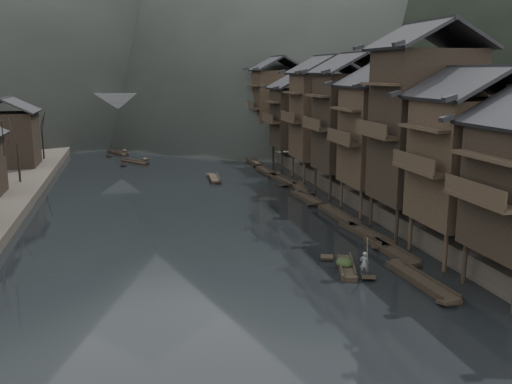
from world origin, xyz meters
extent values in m
plane|color=black|center=(0.00, 0.00, 0.00)|extent=(300.00, 300.00, 0.00)
cube|color=#2D2823|center=(35.00, 40.00, 0.90)|extent=(40.00, 200.00, 1.80)
cylinder|color=black|center=(14.20, -5.60, 1.30)|extent=(0.30, 0.30, 2.90)
cylinder|color=black|center=(16.95, -5.60, 1.30)|extent=(0.30, 0.30, 2.90)
cube|color=black|center=(13.30, -8.00, 5.86)|extent=(1.20, 5.70, 0.25)
cylinder|color=black|center=(14.20, -3.40, 1.30)|extent=(0.30, 0.30, 2.90)
cylinder|color=black|center=(14.20, 1.40, 1.30)|extent=(0.30, 0.30, 2.90)
cylinder|color=black|center=(16.95, -3.40, 1.30)|extent=(0.30, 0.30, 2.90)
cylinder|color=black|center=(16.95, 1.40, 1.30)|extent=(0.30, 0.30, 2.90)
cube|color=black|center=(17.30, -1.00, 6.82)|extent=(7.00, 6.00, 8.44)
cube|color=black|center=(13.30, -1.00, 6.40)|extent=(1.20, 5.70, 0.25)
cylinder|color=black|center=(14.20, 3.60, 1.30)|extent=(0.30, 0.30, 2.90)
cylinder|color=black|center=(14.20, 8.40, 1.30)|extent=(0.30, 0.30, 2.90)
cylinder|color=black|center=(16.95, 3.60, 1.30)|extent=(0.30, 0.30, 2.90)
cylinder|color=black|center=(16.95, 8.40, 1.30)|extent=(0.30, 0.30, 2.90)
cube|color=black|center=(17.30, 6.00, 8.55)|extent=(7.00, 6.00, 11.91)
cube|color=black|center=(13.30, 6.00, 7.96)|extent=(1.20, 5.70, 0.25)
cylinder|color=black|center=(14.20, 10.60, 1.30)|extent=(0.30, 0.30, 2.90)
cylinder|color=black|center=(14.20, 15.40, 1.30)|extent=(0.30, 0.30, 2.90)
cylinder|color=black|center=(16.95, 10.60, 1.30)|extent=(0.30, 0.30, 2.90)
cylinder|color=black|center=(16.95, 15.40, 1.30)|extent=(0.30, 0.30, 2.90)
cube|color=black|center=(17.30, 13.00, 7.04)|extent=(7.00, 6.00, 8.88)
cube|color=black|center=(13.30, 13.00, 6.59)|extent=(1.20, 5.70, 0.25)
cylinder|color=black|center=(14.20, 18.60, 1.30)|extent=(0.30, 0.30, 2.90)
cylinder|color=black|center=(14.20, 23.40, 1.30)|extent=(0.30, 0.30, 2.90)
cylinder|color=black|center=(16.95, 18.60, 1.30)|extent=(0.30, 0.30, 2.90)
cylinder|color=black|center=(16.95, 23.40, 1.30)|extent=(0.30, 0.30, 2.90)
cube|color=black|center=(17.30, 21.00, 7.60)|extent=(7.00, 6.00, 9.99)
cube|color=black|center=(13.30, 21.00, 7.10)|extent=(1.20, 5.70, 0.25)
cylinder|color=black|center=(14.20, 27.60, 1.30)|extent=(0.30, 0.30, 2.90)
cylinder|color=black|center=(14.20, 32.40, 1.30)|extent=(0.30, 0.30, 2.90)
cylinder|color=black|center=(16.95, 27.60, 1.30)|extent=(0.30, 0.30, 2.90)
cylinder|color=black|center=(16.95, 32.40, 1.30)|extent=(0.30, 0.30, 2.90)
cube|color=black|center=(17.30, 30.00, 7.57)|extent=(7.00, 6.00, 9.95)
cube|color=black|center=(13.30, 30.00, 7.08)|extent=(1.20, 5.70, 0.25)
cylinder|color=black|center=(14.20, 37.60, 1.30)|extent=(0.30, 0.30, 2.90)
cylinder|color=black|center=(14.20, 42.40, 1.30)|extent=(0.30, 0.30, 2.90)
cylinder|color=black|center=(16.95, 37.60, 1.30)|extent=(0.30, 0.30, 2.90)
cylinder|color=black|center=(16.95, 42.40, 1.30)|extent=(0.30, 0.30, 2.90)
cube|color=black|center=(17.30, 40.00, 6.56)|extent=(7.00, 6.00, 7.92)
cube|color=black|center=(13.30, 40.00, 6.17)|extent=(1.20, 5.70, 0.25)
cylinder|color=black|center=(14.20, 49.60, 1.30)|extent=(0.30, 0.30, 2.90)
cylinder|color=black|center=(14.20, 54.40, 1.30)|extent=(0.30, 0.30, 2.90)
cylinder|color=black|center=(16.95, 49.60, 1.30)|extent=(0.30, 0.30, 2.90)
cylinder|color=black|center=(16.95, 54.40, 1.30)|extent=(0.30, 0.30, 2.90)
cube|color=black|center=(17.30, 52.00, 7.78)|extent=(7.00, 6.00, 10.36)
cube|color=black|center=(13.30, 52.00, 7.26)|extent=(1.20, 5.70, 0.25)
cube|color=black|center=(-20.50, 42.00, 4.60)|extent=(6.50, 6.50, 6.80)
cylinder|color=black|center=(-17.00, 30.22, 3.33)|extent=(0.24, 0.24, 4.27)
cylinder|color=black|center=(-17.00, 47.40, 3.26)|extent=(0.24, 0.24, 4.11)
cube|color=black|center=(11.56, -5.14, 0.15)|extent=(1.51, 7.05, 0.30)
cube|color=black|center=(11.56, -5.14, 0.33)|extent=(1.56, 6.91, 0.10)
cube|color=black|center=(11.76, -1.79, 0.29)|extent=(0.98, 0.91, 0.35)
cube|color=black|center=(11.36, -8.50, 0.29)|extent=(0.98, 0.91, 0.35)
cube|color=black|center=(12.43, 0.78, 0.15)|extent=(1.54, 6.48, 0.30)
cube|color=black|center=(12.43, 0.78, 0.33)|extent=(1.59, 6.36, 0.10)
cube|color=black|center=(12.64, 3.85, 0.29)|extent=(0.99, 0.85, 0.34)
cube|color=black|center=(12.22, -2.30, 0.29)|extent=(0.99, 0.85, 0.34)
cube|color=black|center=(12.44, 5.28, 0.15)|extent=(1.92, 7.31, 0.30)
cube|color=black|center=(12.44, 5.28, 0.33)|extent=(1.96, 7.17, 0.10)
cube|color=black|center=(12.84, 8.73, 0.29)|extent=(1.03, 0.99, 0.36)
cube|color=black|center=(12.04, 1.83, 0.29)|extent=(1.03, 0.99, 0.36)
cube|color=black|center=(12.37, 11.13, 0.15)|extent=(1.47, 7.46, 0.30)
cube|color=black|center=(12.37, 11.13, 0.33)|extent=(1.52, 7.31, 0.10)
cube|color=black|center=(12.55, 14.69, 0.29)|extent=(0.98, 0.95, 0.36)
cube|color=black|center=(12.19, 7.58, 0.29)|extent=(0.98, 0.95, 0.36)
cube|color=black|center=(11.69, 18.89, 0.15)|extent=(1.61, 6.04, 0.30)
cube|color=black|center=(11.69, 18.89, 0.33)|extent=(1.66, 5.92, 0.10)
cube|color=black|center=(11.94, 21.74, 0.29)|extent=(1.00, 0.82, 0.32)
cube|color=black|center=(11.45, 16.04, 0.29)|extent=(1.00, 0.82, 0.32)
cube|color=black|center=(12.56, 24.02, 0.15)|extent=(1.81, 6.06, 0.30)
cube|color=black|center=(12.56, 24.02, 0.33)|extent=(1.85, 5.95, 0.10)
cube|color=black|center=(12.22, 26.86, 0.29)|extent=(1.02, 0.84, 0.33)
cube|color=black|center=(12.90, 21.17, 0.29)|extent=(1.02, 0.84, 0.33)
cube|color=black|center=(11.88, 29.44, 0.15)|extent=(2.01, 7.61, 0.30)
cube|color=black|center=(11.88, 29.44, 0.33)|extent=(2.05, 7.47, 0.10)
cube|color=black|center=(12.32, 33.03, 0.29)|extent=(1.04, 1.03, 0.36)
cube|color=black|center=(11.43, 25.85, 0.29)|extent=(1.04, 1.03, 0.36)
cube|color=black|center=(11.39, 34.81, 0.15)|extent=(1.32, 6.88, 0.30)
cube|color=black|center=(11.39, 34.81, 0.33)|extent=(1.37, 6.74, 0.10)
cube|color=black|center=(11.50, 38.09, 0.29)|extent=(0.96, 0.87, 0.35)
cube|color=black|center=(11.28, 31.52, 0.29)|extent=(0.96, 0.87, 0.35)
cube|color=black|center=(11.54, 43.05, 0.15)|extent=(1.49, 6.02, 0.30)
cube|color=black|center=(11.54, 43.05, 0.33)|extent=(1.53, 5.90, 0.10)
cube|color=black|center=(11.73, 45.91, 0.29)|extent=(0.98, 0.80, 0.32)
cube|color=black|center=(11.36, 40.20, 0.29)|extent=(0.98, 0.80, 0.32)
cube|color=black|center=(12.29, 48.07, 0.15)|extent=(1.97, 6.60, 0.30)
cube|color=black|center=(12.29, 48.07, 0.33)|extent=(2.01, 6.48, 0.10)
cube|color=black|center=(12.72, 51.17, 0.29)|extent=(1.04, 0.92, 0.34)
cube|color=black|center=(11.87, 44.97, 0.29)|extent=(1.04, 0.92, 0.34)
cube|color=black|center=(4.15, 31.66, 0.15)|extent=(1.29, 5.21, 0.30)
cube|color=black|center=(4.15, 31.66, 0.33)|extent=(1.34, 5.11, 0.10)
cube|color=black|center=(4.00, 34.13, 0.29)|extent=(0.89, 0.69, 0.30)
cube|color=black|center=(4.29, 29.18, 0.29)|extent=(0.89, 0.69, 0.30)
cube|color=black|center=(-5.02, 46.84, 0.15)|extent=(4.00, 5.00, 0.30)
cube|color=black|center=(-5.02, 46.84, 0.33)|extent=(3.98, 4.95, 0.10)
cube|color=black|center=(-3.49, 48.96, 0.29)|extent=(1.09, 1.05, 0.31)
cube|color=black|center=(-6.55, 44.72, 0.29)|extent=(1.09, 1.05, 0.31)
cube|color=black|center=(-7.54, 56.61, 0.15)|extent=(3.41, 5.67, 0.30)
cube|color=black|center=(-7.54, 56.61, 0.33)|extent=(3.40, 5.59, 0.10)
cube|color=black|center=(-6.33, 59.12, 0.29)|extent=(1.08, 1.02, 0.32)
cube|color=black|center=(-8.74, 54.09, 0.29)|extent=(1.08, 1.02, 0.32)
cube|color=#4C4C4F|center=(0.00, 72.00, 7.20)|extent=(40.00, 6.00, 1.60)
cube|color=#4C4C4F|center=(0.00, 69.30, 8.50)|extent=(40.00, 0.50, 1.00)
cube|color=#4C4C4F|center=(0.00, 74.70, 8.50)|extent=(40.00, 0.50, 1.00)
cube|color=#4C4C4F|center=(-14.00, 72.00, 3.20)|extent=(3.20, 6.00, 6.40)
cube|color=#4C4C4F|center=(-4.50, 72.00, 3.20)|extent=(3.20, 6.00, 6.40)
cube|color=#4C4C4F|center=(4.50, 72.00, 3.20)|extent=(3.20, 6.00, 6.40)
cube|color=#4C4C4F|center=(14.00, 72.00, 3.20)|extent=(3.20, 6.00, 6.40)
cube|color=black|center=(8.05, -1.75, 0.15)|extent=(2.27, 4.69, 0.30)
cube|color=black|center=(8.05, -1.75, 0.33)|extent=(2.30, 4.62, 0.10)
cube|color=black|center=(7.42, 0.36, 0.29)|extent=(0.98, 0.80, 0.29)
cube|color=black|center=(8.68, -3.87, 0.29)|extent=(0.98, 0.80, 0.29)
ellipsoid|color=black|center=(7.98, -1.53, 0.77)|extent=(1.10, 1.44, 0.66)
imported|color=#57575A|center=(8.55, -3.43, 1.21)|extent=(0.66, 0.54, 1.54)
cylinder|color=#8C7A51|center=(8.75, -3.43, 3.75)|extent=(1.40, 2.74, 3.54)
camera|label=1|loc=(-5.55, -35.36, 12.87)|focal=40.00mm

